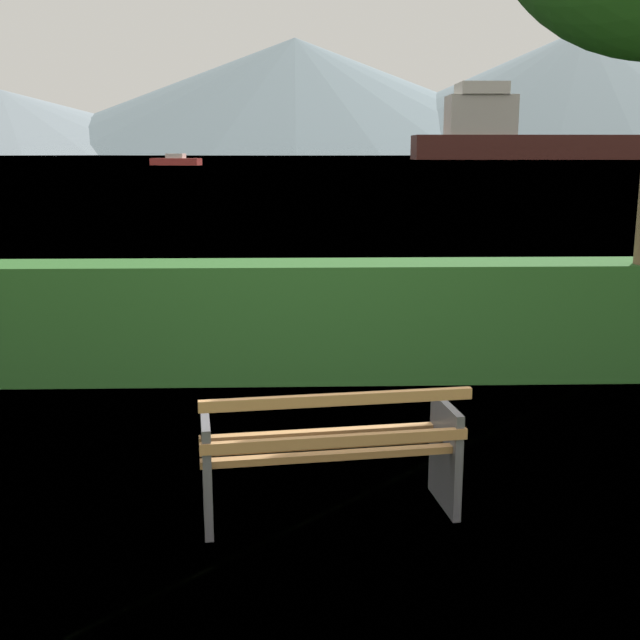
# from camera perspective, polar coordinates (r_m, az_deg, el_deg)

# --- Properties ---
(ground_plane) EXTENTS (1400.00, 1400.00, 0.00)m
(ground_plane) POSITION_cam_1_polar(r_m,az_deg,el_deg) (5.06, 0.61, -13.73)
(ground_plane) COLOR olive
(water_surface) EXTENTS (620.00, 620.00, 0.00)m
(water_surface) POSITION_cam_1_polar(r_m,az_deg,el_deg) (312.98, -1.76, 11.76)
(water_surface) COLOR slate
(water_surface) RESTS_ON ground_plane
(park_bench) EXTENTS (1.63, 0.77, 0.87)m
(park_bench) POSITION_cam_1_polar(r_m,az_deg,el_deg) (4.84, 0.74, -9.53)
(park_bench) COLOR #A0703F
(park_bench) RESTS_ON ground_plane
(hedge_row) EXTENTS (11.91, 0.69, 1.15)m
(hedge_row) POSITION_cam_1_polar(r_m,az_deg,el_deg) (7.74, -0.30, -0.03)
(hedge_row) COLOR #285B23
(hedge_row) RESTS_ON ground_plane
(cargo_ship_large) EXTENTS (94.63, 13.61, 19.16)m
(cargo_ship_large) POSITION_cam_1_polar(r_m,az_deg,el_deg) (218.15, 17.50, 12.45)
(cargo_ship_large) COLOR #471E19
(cargo_ship_large) RESTS_ON water_surface
(fishing_boat_near) EXTENTS (8.31, 3.34, 1.24)m
(fishing_boat_near) POSITION_cam_1_polar(r_m,az_deg,el_deg) (224.19, 8.11, 11.60)
(fishing_boat_near) COLOR #B2332D
(fishing_boat_near) RESTS_ON water_surface
(sailboat_mid) EXTENTS (8.10, 4.15, 1.80)m
(sailboat_mid) POSITION_cam_1_polar(r_m,az_deg,el_deg) (126.68, -10.40, 11.27)
(sailboat_mid) COLOR #B2332D
(sailboat_mid) RESTS_ON water_surface
(distant_hills) EXTENTS (763.65, 456.85, 84.81)m
(distant_hills) POSITION_cam_1_polar(r_m,az_deg,el_deg) (582.12, 3.38, 15.76)
(distant_hills) COLOR gray
(distant_hills) RESTS_ON ground_plane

